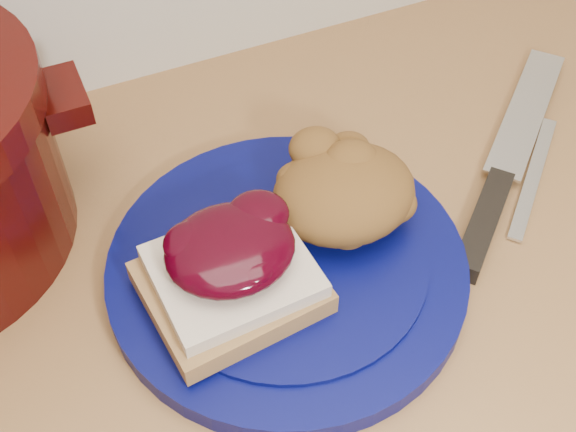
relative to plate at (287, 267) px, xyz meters
name	(u,v)px	position (x,y,z in m)	size (l,w,h in m)	color
plate	(287,267)	(0.00, 0.00, 0.00)	(0.30, 0.30, 0.02)	#050847
sandwich	(231,269)	(-0.05, -0.01, 0.04)	(0.14, 0.12, 0.06)	olive
stuffing_mound	(344,193)	(0.06, 0.02, 0.05)	(0.12, 0.11, 0.06)	brown
chef_knife	(496,189)	(0.21, 0.00, 0.00)	(0.27, 0.24, 0.02)	black
butter_knife	(533,176)	(0.26, 0.01, -0.01)	(0.17, 0.01, 0.00)	silver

